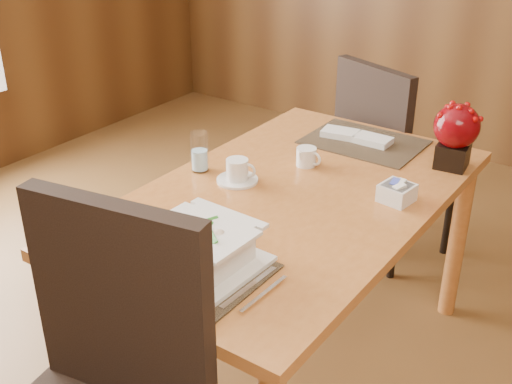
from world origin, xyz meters
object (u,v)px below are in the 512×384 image
Objects in this scene: coffee_cup at (237,172)px; bread_plate at (70,239)px; soup_setting at (200,249)px; sugar_caddy at (397,193)px; far_chair at (387,152)px; water_glass at (199,152)px; dining_table at (290,219)px; berry_decor at (456,132)px; creamer_jug at (306,157)px.

coffee_cup is 1.03× the size of bread_plate.
soup_setting is at bearing 15.25° from bread_plate.
sugar_caddy is (0.52, 0.18, -0.01)m from coffee_cup.
far_chair is (0.14, 0.98, -0.23)m from coffee_cup.
soup_setting is 2.12× the size of water_glass.
water_glass is at bearing 92.60° from far_chair.
dining_table is 0.41m from water_glass.
bread_plate reaches higher than dining_table.
coffee_cup is 0.55m from sugar_caddy.
water_glass is at bearing -143.00° from berry_decor.
soup_setting reaches higher than bread_plate.
soup_setting is at bearing 113.98° from far_chair.
coffee_cup is 1.00× the size of water_glass.
soup_setting is 0.64m from water_glass.
creamer_jug is (0.29, 0.26, -0.04)m from water_glass.
water_glass reaches higher than soup_setting.
far_chair is (-0.10, 1.47, -0.26)m from soup_setting.
coffee_cup is at bearing -160.64° from sugar_caddy.
soup_setting is 0.56m from coffee_cup.
berry_decor is at bearing 55.01° from dining_table.
berry_decor is at bearing 155.32° from far_chair.
soup_setting is at bearing -74.04° from creamer_jug.
soup_setting is 2.13× the size of coffee_cup.
creamer_jug is at bearing 71.33° from bread_plate.
berry_decor reaches higher than sugar_caddy.
berry_decor is (0.45, 0.29, 0.10)m from creamer_jug.
sugar_caddy reaches higher than bread_plate.
creamer_jug is (-0.08, 0.23, 0.13)m from dining_table.
sugar_caddy is 1.05m from bread_plate.
bread_plate is (-0.41, -0.11, -0.06)m from soup_setting.
soup_setting is (0.04, -0.52, 0.16)m from dining_table.
dining_table is 0.37m from sugar_caddy.
sugar_caddy is 0.10× the size of far_chair.
creamer_jug reaches higher than sugar_caddy.
dining_table is 0.68m from berry_decor.
berry_decor reaches higher than far_chair.
berry_decor is at bearing 81.85° from sugar_caddy.
water_glass is at bearing 90.00° from bread_plate.
dining_table is 1.53× the size of far_chair.
dining_table is 15.02× the size of sugar_caddy.
berry_decor is (0.57, 0.55, 0.10)m from coffee_cup.
soup_setting is at bearing -107.33° from berry_decor.
bread_plate is 0.15× the size of far_chair.
bread_plate is (-0.29, -0.87, -0.03)m from creamer_jug.
dining_table is 10.20× the size of water_glass.
far_chair is (-0.43, 0.43, -0.34)m from berry_decor.
soup_setting is at bearing -85.59° from dining_table.
dining_table is at bearing 59.78° from bread_plate.
coffee_cup is 1.54× the size of creamer_jug.
soup_setting is at bearing -111.97° from sugar_caddy.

